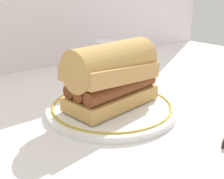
% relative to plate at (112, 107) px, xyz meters
% --- Properties ---
extents(ground_plane, '(1.50, 1.50, 0.00)m').
position_rel_plate_xyz_m(ground_plane, '(0.02, 0.00, -0.01)').
color(ground_plane, silver).
extents(plate, '(0.26, 0.26, 0.01)m').
position_rel_plate_xyz_m(plate, '(0.00, 0.00, 0.00)').
color(plate, white).
rests_on(plate, ground_plane).
extents(sausage_sandwich, '(0.19, 0.11, 0.12)m').
position_rel_plate_xyz_m(sausage_sandwich, '(-0.00, 0.00, 0.07)').
color(sausage_sandwich, tan).
rests_on(sausage_sandwich, plate).
extents(drinking_glass, '(0.06, 0.06, 0.09)m').
position_rel_plate_xyz_m(drinking_glass, '(0.15, 0.21, 0.03)').
color(drinking_glass, silver).
rests_on(drinking_glass, ground_plane).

